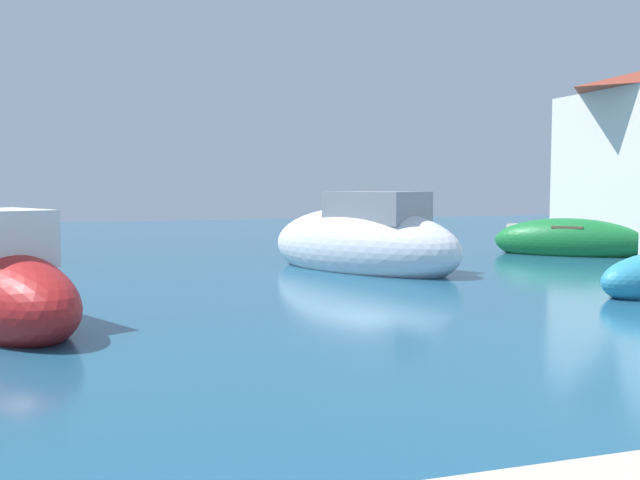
# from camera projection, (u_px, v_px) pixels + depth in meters

# --- Properties ---
(moored_boat_0) EXTENTS (4.89, 6.37, 2.51)m
(moored_boat_0) POSITION_uv_depth(u_px,v_px,m) (363.00, 244.00, 18.47)
(moored_boat_0) COLOR white
(moored_boat_0) RESTS_ON ground
(moored_boat_3) EXTENTS (4.53, 4.28, 1.50)m
(moored_boat_3) POSITION_uv_depth(u_px,v_px,m) (568.00, 242.00, 22.54)
(moored_boat_3) COLOR #197233
(moored_boat_3) RESTS_ON ground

